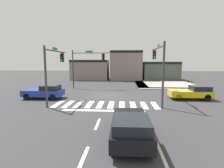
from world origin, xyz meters
name	(u,v)px	position (x,y,z in m)	size (l,w,h in m)	color
ground_plane	(109,95)	(0.00, 0.00, 0.00)	(120.00, 120.00, 0.00)	#353538
crosswalk_near	(106,105)	(0.00, -4.50, 0.00)	(9.68, 2.74, 0.01)	silver
lane_markings	(110,150)	(1.06, -12.74, 0.00)	(6.80, 24.25, 0.01)	white
bike_detector_marking	(129,117)	(2.05, -8.10, 0.00)	(1.03, 1.03, 0.01)	yellow
curb_corner_northeast	(163,85)	(8.49, 9.42, 0.07)	(10.00, 10.60, 0.15)	#9E998E
storefront_row	(124,68)	(1.86, 19.09, 2.59)	(23.73, 6.47, 6.45)	gray
traffic_signal_southwest	(54,64)	(-5.01, -3.99, 3.77)	(0.32, 5.08, 5.37)	#383A3D
traffic_signal_southeast	(159,62)	(5.00, -3.38, 4.01)	(0.32, 5.66, 5.67)	#383A3D
traffic_signal_northwest	(86,62)	(-3.91, 5.43, 4.01)	(5.69, 0.32, 5.74)	#383A3D
car_blue	(45,92)	(-6.91, -2.22, 0.75)	(4.17, 1.90, 1.48)	#23389E
car_yellow	(192,92)	(8.99, -1.58, 0.74)	(4.29, 1.84, 1.45)	gold
car_black	(130,126)	(2.00, -11.64, 0.74)	(1.86, 4.71, 1.44)	black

